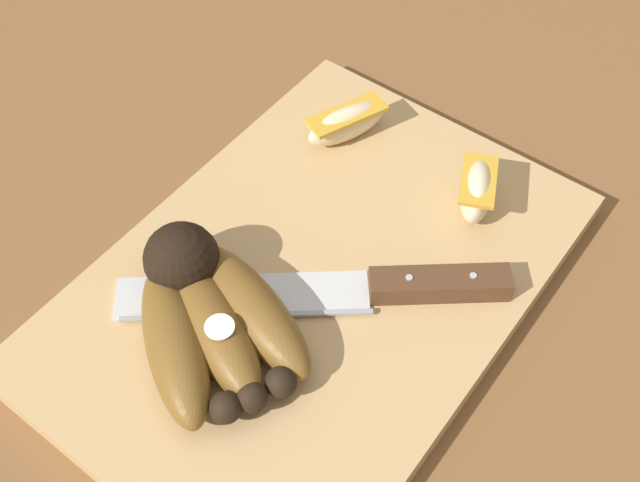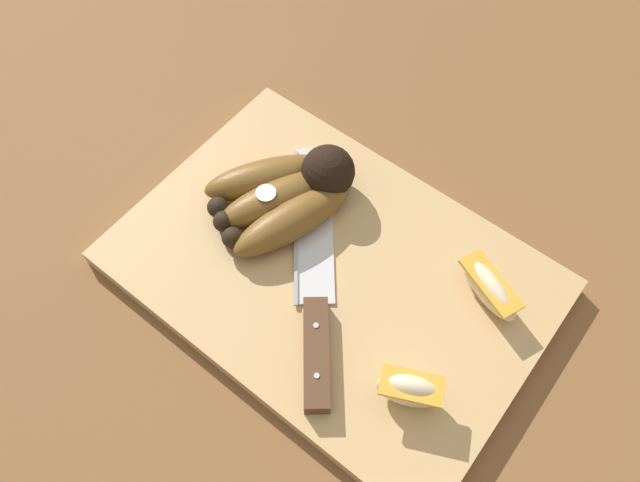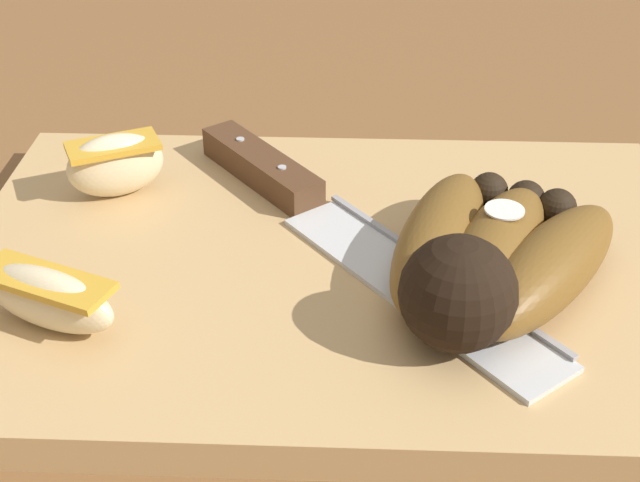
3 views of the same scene
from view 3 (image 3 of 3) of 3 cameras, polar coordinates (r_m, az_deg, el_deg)
ground_plane at (r=0.46m, az=2.07°, el=-4.04°), size 6.00×6.00×0.00m
cutting_board at (r=0.47m, az=0.90°, el=-1.91°), size 0.40×0.27×0.02m
banana_bunch at (r=0.44m, az=11.08°, el=-1.13°), size 0.14×0.15×0.06m
chefs_knife at (r=0.50m, az=-0.47°, el=2.46°), size 0.20×0.24×0.02m
apple_wedge_near at (r=0.43m, az=-17.01°, el=-3.50°), size 0.08×0.05×0.03m
apple_wedge_middle at (r=0.52m, az=-12.94°, el=4.93°), size 0.06×0.05×0.04m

